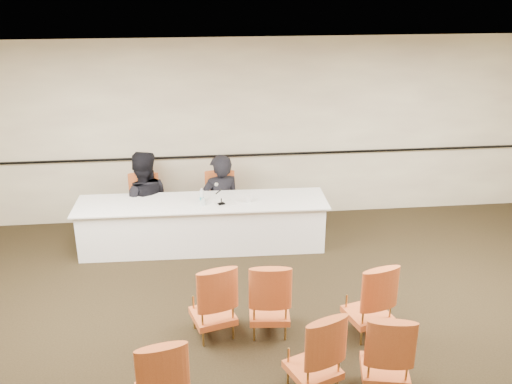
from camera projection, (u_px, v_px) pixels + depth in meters
floor at (290, 364)px, 6.19m from camera, size 10.00×10.00×0.00m
ceiling at (298, 89)px, 5.07m from camera, size 10.00×10.00×0.00m
wall_back at (252, 131)px, 9.32m from camera, size 10.00×0.04×3.00m
wall_rail at (252, 155)px, 9.43m from camera, size 9.80×0.04×0.03m
panel_table at (203, 224)px, 8.62m from camera, size 3.75×0.95×0.75m
panelist_main at (221, 209)px, 9.15m from camera, size 0.76×0.61×1.84m
panelist_main_chair at (221, 203)px, 9.12m from camera, size 0.51×0.51×0.95m
panelist_second at (144, 207)px, 9.02m from camera, size 0.94×0.76×1.83m
panelist_second_chair at (144, 206)px, 9.02m from camera, size 0.51×0.51×0.95m
papers at (225, 203)px, 8.41m from camera, size 0.36×0.32×0.00m
microphone at (221, 195)px, 8.33m from camera, size 0.18×0.24×0.30m
water_bottle at (202, 195)px, 8.42m from camera, size 0.08×0.08×0.22m
drinking_glass at (203, 202)px, 8.34m from camera, size 0.08×0.08×0.10m
coffee_cup at (249, 198)px, 8.44m from camera, size 0.10×0.10×0.12m
aud_chair_front_left at (213, 299)px, 6.52m from camera, size 0.62×0.62×0.95m
aud_chair_front_mid at (269, 296)px, 6.57m from camera, size 0.54×0.54×0.95m
aud_chair_front_right at (369, 298)px, 6.54m from camera, size 0.61×0.61×0.95m
aud_chair_back_left at (161, 376)px, 5.29m from camera, size 0.59×0.59×0.95m
aud_chair_back_mid at (314, 351)px, 5.64m from camera, size 0.65×0.65×0.95m
aud_chair_back_right at (386, 351)px, 5.64m from camera, size 0.59×0.59×0.95m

